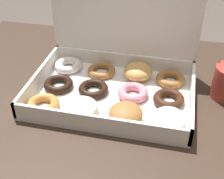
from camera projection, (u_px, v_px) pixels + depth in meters
name	position (u px, v px, depth m)	size (l,w,h in m)	color
dining_table	(127.00, 124.00, 0.90)	(1.13, 0.72, 0.72)	#38281E
donut_box	(117.00, 76.00, 0.82)	(0.42, 0.30, 0.30)	white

